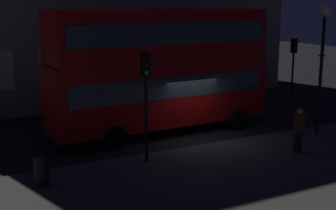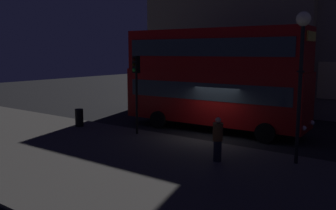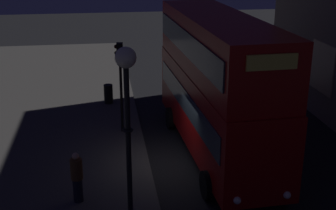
% 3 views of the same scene
% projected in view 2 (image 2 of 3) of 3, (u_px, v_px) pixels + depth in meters
% --- Properties ---
extents(ground_plane, '(80.00, 80.00, 0.00)m').
position_uv_depth(ground_plane, '(210.00, 138.00, 18.14)').
color(ground_plane, black).
extents(sidewalk_slab, '(44.00, 9.64, 0.12)m').
position_uv_depth(sidewalk_slab, '(133.00, 166.00, 13.56)').
color(sidewalk_slab, '#423F3D').
rests_on(sidewalk_slab, ground).
extents(building_with_clock, '(12.98, 9.76, 15.89)m').
position_uv_depth(building_with_clock, '(247.00, 6.00, 29.14)').
color(building_with_clock, tan).
rests_on(building_with_clock, ground).
extents(double_decker_bus, '(10.29, 3.10, 5.49)m').
position_uv_depth(double_decker_bus, '(213.00, 75.00, 19.65)').
color(double_decker_bus, '#9E0C0C').
rests_on(double_decker_bus, ground).
extents(traffic_light_near_kerb, '(0.35, 0.38, 3.97)m').
position_uv_depth(traffic_light_near_kerb, '(136.00, 78.00, 18.21)').
color(traffic_light_near_kerb, black).
rests_on(traffic_light_near_kerb, sidewalk_slab).
extents(street_lamp, '(0.53, 0.53, 5.60)m').
position_uv_depth(street_lamp, '(302.00, 51.00, 13.10)').
color(street_lamp, black).
rests_on(street_lamp, sidewalk_slab).
extents(pedestrian, '(0.39, 0.39, 1.72)m').
position_uv_depth(pedestrian, '(218.00, 139.00, 13.84)').
color(pedestrian, black).
rests_on(pedestrian, sidewalk_slab).
extents(litter_bin, '(0.46, 0.46, 0.98)m').
position_uv_depth(litter_bin, '(79.00, 118.00, 20.43)').
color(litter_bin, black).
rests_on(litter_bin, sidewalk_slab).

